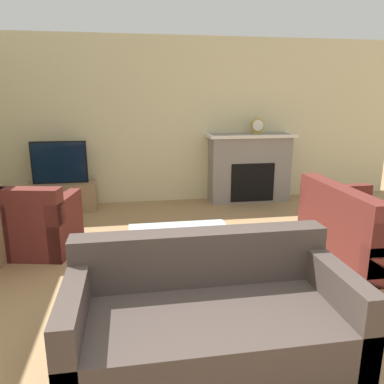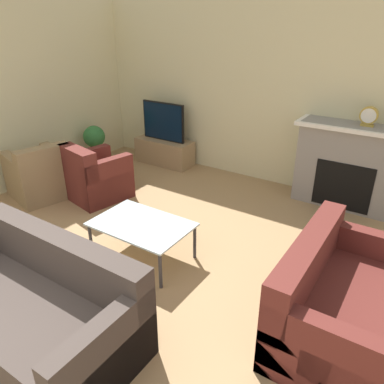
{
  "view_description": "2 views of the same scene",
  "coord_description": "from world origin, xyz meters",
  "px_view_note": "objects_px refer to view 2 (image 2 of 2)",
  "views": [
    {
      "loc": [
        -0.42,
        -1.3,
        1.76
      ],
      "look_at": [
        0.24,
        2.72,
        0.72
      ],
      "focal_mm": 35.0,
      "sensor_mm": 36.0,
      "label": 1
    },
    {
      "loc": [
        2.39,
        -0.35,
        2.43
      ],
      "look_at": [
        0.5,
        2.52,
        0.8
      ],
      "focal_mm": 35.0,
      "sensor_mm": 36.0,
      "label": 2
    }
  ],
  "objects_px": {
    "armchair_accent": "(96,179)",
    "mantel_clock": "(369,116)",
    "coffee_table": "(142,226)",
    "couch_sectional": "(35,309)",
    "couch_loveseat": "(341,305)",
    "potted_plant": "(95,143)",
    "armchair_by_window": "(40,177)",
    "tv": "(163,121)"
  },
  "relations": [
    {
      "from": "tv",
      "to": "couch_sectional",
      "type": "bearing_deg",
      "value": -67.5
    },
    {
      "from": "potted_plant",
      "to": "couch_sectional",
      "type": "bearing_deg",
      "value": -50.42
    },
    {
      "from": "couch_loveseat",
      "to": "coffee_table",
      "type": "relative_size",
      "value": 1.44
    },
    {
      "from": "couch_sectional",
      "to": "coffee_table",
      "type": "distance_m",
      "value": 1.35
    },
    {
      "from": "couch_sectional",
      "to": "potted_plant",
      "type": "relative_size",
      "value": 2.61
    },
    {
      "from": "couch_sectional",
      "to": "coffee_table",
      "type": "height_order",
      "value": "couch_sectional"
    },
    {
      "from": "armchair_by_window",
      "to": "couch_loveseat",
      "type": "bearing_deg",
      "value": 100.2
    },
    {
      "from": "armchair_by_window",
      "to": "coffee_table",
      "type": "xyz_separation_m",
      "value": [
        2.24,
        -0.37,
        0.09
      ]
    },
    {
      "from": "couch_loveseat",
      "to": "tv",
      "type": "bearing_deg",
      "value": 56.56
    },
    {
      "from": "couch_loveseat",
      "to": "armchair_accent",
      "type": "height_order",
      "value": "same"
    },
    {
      "from": "couch_sectional",
      "to": "coffee_table",
      "type": "relative_size",
      "value": 1.79
    },
    {
      "from": "couch_loveseat",
      "to": "potted_plant",
      "type": "bearing_deg",
      "value": 70.12
    },
    {
      "from": "couch_sectional",
      "to": "armchair_by_window",
      "type": "relative_size",
      "value": 1.93
    },
    {
      "from": "couch_loveseat",
      "to": "coffee_table",
      "type": "bearing_deg",
      "value": 91.61
    },
    {
      "from": "armchair_accent",
      "to": "coffee_table",
      "type": "distance_m",
      "value": 1.7
    },
    {
      "from": "armchair_accent",
      "to": "coffee_table",
      "type": "xyz_separation_m",
      "value": [
        1.51,
        -0.77,
        0.08
      ]
    },
    {
      "from": "tv",
      "to": "couch_loveseat",
      "type": "height_order",
      "value": "tv"
    },
    {
      "from": "armchair_accent",
      "to": "mantel_clock",
      "type": "height_order",
      "value": "mantel_clock"
    },
    {
      "from": "tv",
      "to": "mantel_clock",
      "type": "height_order",
      "value": "mantel_clock"
    },
    {
      "from": "couch_loveseat",
      "to": "mantel_clock",
      "type": "height_order",
      "value": "mantel_clock"
    },
    {
      "from": "tv",
      "to": "armchair_accent",
      "type": "distance_m",
      "value": 1.74
    },
    {
      "from": "couch_loveseat",
      "to": "armchair_accent",
      "type": "xyz_separation_m",
      "value": [
        -3.57,
        0.71,
        0.01
      ]
    },
    {
      "from": "tv",
      "to": "couch_loveseat",
      "type": "xyz_separation_m",
      "value": [
        3.62,
        -2.39,
        -0.48
      ]
    },
    {
      "from": "potted_plant",
      "to": "mantel_clock",
      "type": "relative_size",
      "value": 2.84
    },
    {
      "from": "couch_sectional",
      "to": "couch_loveseat",
      "type": "distance_m",
      "value": 2.48
    },
    {
      "from": "tv",
      "to": "armchair_by_window",
      "type": "height_order",
      "value": "tv"
    },
    {
      "from": "tv",
      "to": "armchair_accent",
      "type": "bearing_deg",
      "value": -88.46
    },
    {
      "from": "armchair_by_window",
      "to": "mantel_clock",
      "type": "xyz_separation_m",
      "value": [
        3.88,
        2.15,
        0.98
      ]
    },
    {
      "from": "couch_sectional",
      "to": "coffee_table",
      "type": "bearing_deg",
      "value": 90.53
    },
    {
      "from": "couch_loveseat",
      "to": "mantel_clock",
      "type": "relative_size",
      "value": 5.95
    },
    {
      "from": "couch_sectional",
      "to": "armchair_by_window",
      "type": "height_order",
      "value": "same"
    },
    {
      "from": "couch_sectional",
      "to": "armchair_by_window",
      "type": "bearing_deg",
      "value": 142.75
    },
    {
      "from": "armchair_by_window",
      "to": "armchair_accent",
      "type": "height_order",
      "value": "same"
    },
    {
      "from": "tv",
      "to": "coffee_table",
      "type": "xyz_separation_m",
      "value": [
        1.56,
        -2.45,
        -0.38
      ]
    },
    {
      "from": "mantel_clock",
      "to": "armchair_by_window",
      "type": "bearing_deg",
      "value": -151.05
    },
    {
      "from": "armchair_by_window",
      "to": "mantel_clock",
      "type": "bearing_deg",
      "value": 133.3
    },
    {
      "from": "tv",
      "to": "mantel_clock",
      "type": "xyz_separation_m",
      "value": [
        3.2,
        0.07,
        0.51
      ]
    },
    {
      "from": "tv",
      "to": "couch_loveseat",
      "type": "relative_size",
      "value": 0.56
    },
    {
      "from": "couch_loveseat",
      "to": "potted_plant",
      "type": "xyz_separation_m",
      "value": [
        -4.57,
        1.65,
        0.12
      ]
    },
    {
      "from": "armchair_by_window",
      "to": "coffee_table",
      "type": "distance_m",
      "value": 2.27
    },
    {
      "from": "potted_plant",
      "to": "mantel_clock",
      "type": "height_order",
      "value": "mantel_clock"
    },
    {
      "from": "couch_loveseat",
      "to": "armchair_by_window",
      "type": "xyz_separation_m",
      "value": [
        -4.3,
        0.31,
        0.01
      ]
    }
  ]
}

